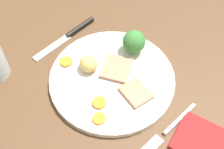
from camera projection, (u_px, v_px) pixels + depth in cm
name	position (u px, v px, depth cm)	size (l,w,h in cm)	color
dining_table	(122.00, 89.00, 68.69)	(120.00, 84.00, 3.60)	brown
dinner_plate	(112.00, 79.00, 67.23)	(27.47, 27.47, 1.40)	silver
meat_slice_main	(116.00, 68.00, 67.58)	(6.72, 6.03, 0.80)	tan
meat_slice_under	(136.00, 93.00, 63.86)	(6.11, 4.94, 0.80)	tan
roast_potato_left	(88.00, 64.00, 66.60)	(4.17, 3.95, 3.56)	#D8B260
carrot_coin_front	(98.00, 102.00, 62.66)	(2.85, 2.85, 0.63)	orange
carrot_coin_back	(66.00, 62.00, 68.79)	(2.81, 2.81, 0.59)	orange
carrot_coin_side	(99.00, 119.00, 60.49)	(2.65, 2.65, 0.53)	orange
broccoli_floret	(134.00, 42.00, 68.72)	(5.19, 5.19, 5.63)	#8CB766
fork	(169.00, 130.00, 60.49)	(2.77, 15.32, 0.90)	silver
knife	(70.00, 34.00, 75.35)	(2.50, 18.55, 1.20)	black
folded_napkin	(204.00, 142.00, 59.00)	(11.00, 9.00, 0.80)	red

